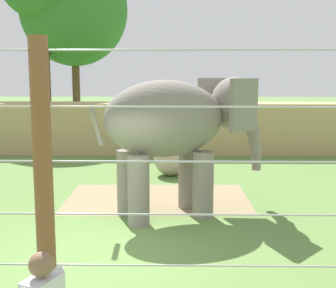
# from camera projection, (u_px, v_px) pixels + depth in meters

# --- Properties ---
(ground_plane) EXTENTS (120.00, 120.00, 0.00)m
(ground_plane) POSITION_uv_depth(u_px,v_px,m) (97.00, 256.00, 8.14)
(ground_plane) COLOR #5B7F3D
(dirt_patch) EXTENTS (4.72, 3.10, 0.01)m
(dirt_patch) POSITION_uv_depth(u_px,v_px,m) (158.00, 199.00, 11.88)
(dirt_patch) COLOR #937F5B
(dirt_patch) RESTS_ON ground
(embankment_wall) EXTENTS (36.00, 1.80, 2.05)m
(embankment_wall) POSITION_uv_depth(u_px,v_px,m) (142.00, 128.00, 18.90)
(embankment_wall) COLOR tan
(embankment_wall) RESTS_ON ground
(elephant) EXTENTS (3.96, 2.65, 3.13)m
(elephant) POSITION_uv_depth(u_px,v_px,m) (178.00, 124.00, 10.29)
(elephant) COLOR gray
(elephant) RESTS_ON ground
(enrichment_ball) EXTENTS (1.08, 1.08, 1.08)m
(enrichment_ball) POSITION_uv_depth(u_px,v_px,m) (171.00, 159.00, 14.56)
(enrichment_ball) COLOR tan
(enrichment_ball) RESTS_ON ground
(cable_fence) EXTENTS (8.95, 0.20, 3.56)m
(cable_fence) POSITION_uv_depth(u_px,v_px,m) (42.00, 210.00, 4.74)
(cable_fence) COLOR brown
(cable_fence) RESTS_ON ground
(tree_left_of_centre) EXTENTS (6.06, 6.06, 10.04)m
(tree_left_of_centre) POSITION_uv_depth(u_px,v_px,m) (74.00, 10.00, 25.94)
(tree_left_of_centre) COLOR brown
(tree_left_of_centre) RESTS_ON ground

